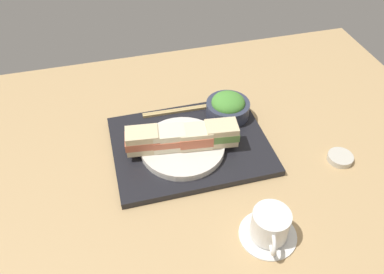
# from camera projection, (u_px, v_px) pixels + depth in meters

# --- Properties ---
(ground_plane) EXTENTS (1.40, 1.00, 0.03)m
(ground_plane) POSITION_uv_depth(u_px,v_px,m) (200.00, 157.00, 1.01)
(ground_plane) COLOR tan
(serving_tray) EXTENTS (0.40, 0.30, 0.02)m
(serving_tray) POSITION_uv_depth(u_px,v_px,m) (190.00, 145.00, 1.01)
(serving_tray) COLOR black
(serving_tray) RESTS_ON ground_plane
(sandwich_plate) EXTENTS (0.21, 0.21, 0.02)m
(sandwich_plate) POSITION_uv_depth(u_px,v_px,m) (182.00, 147.00, 0.98)
(sandwich_plate) COLOR silver
(sandwich_plate) RESTS_ON serving_tray
(sandwich_nearmost) EXTENTS (0.09, 0.06, 0.05)m
(sandwich_nearmost) POSITION_uv_depth(u_px,v_px,m) (221.00, 133.00, 0.96)
(sandwich_nearmost) COLOR beige
(sandwich_nearmost) RESTS_ON sandwich_plate
(sandwich_inner_near) EXTENTS (0.09, 0.07, 0.05)m
(sandwich_inner_near) POSITION_uv_depth(u_px,v_px,m) (195.00, 136.00, 0.96)
(sandwich_inner_near) COLOR beige
(sandwich_inner_near) RESTS_ON sandwich_plate
(sandwich_inner_far) EXTENTS (0.09, 0.07, 0.05)m
(sandwich_inner_far) POSITION_uv_depth(u_px,v_px,m) (169.00, 138.00, 0.95)
(sandwich_inner_far) COLOR #EFE5C1
(sandwich_inner_far) RESTS_ON sandwich_plate
(sandwich_farmost) EXTENTS (0.09, 0.06, 0.06)m
(sandwich_farmost) POSITION_uv_depth(u_px,v_px,m) (142.00, 140.00, 0.94)
(sandwich_farmost) COLOR beige
(sandwich_farmost) RESTS_ON sandwich_plate
(salad_bowl) EXTENTS (0.12, 0.12, 0.07)m
(salad_bowl) POSITION_uv_depth(u_px,v_px,m) (228.00, 106.00, 1.06)
(salad_bowl) COLOR #33384C
(salad_bowl) RESTS_ON serving_tray
(chopsticks_pair) EXTENTS (0.22, 0.02, 0.01)m
(chopsticks_pair) POSITION_uv_depth(u_px,v_px,m) (181.00, 110.00, 1.09)
(chopsticks_pair) COLOR tan
(chopsticks_pair) RESTS_ON serving_tray
(coffee_cup) EXTENTS (0.12, 0.13, 0.07)m
(coffee_cup) POSITION_uv_depth(u_px,v_px,m) (270.00, 227.00, 0.80)
(coffee_cup) COLOR white
(coffee_cup) RESTS_ON ground_plane
(small_sauce_dish) EXTENTS (0.06, 0.06, 0.02)m
(small_sauce_dish) POSITION_uv_depth(u_px,v_px,m) (340.00, 158.00, 0.98)
(small_sauce_dish) COLOR beige
(small_sauce_dish) RESTS_ON ground_plane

